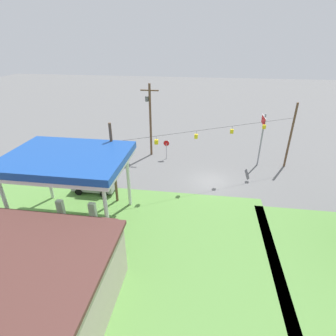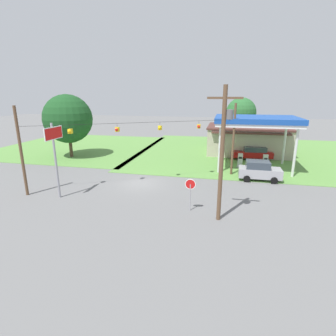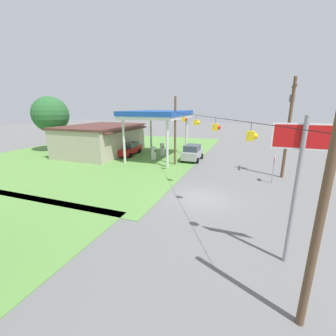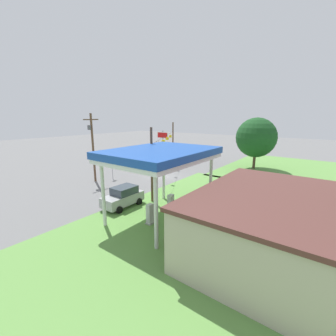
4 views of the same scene
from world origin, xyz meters
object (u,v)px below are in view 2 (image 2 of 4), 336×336
at_px(tree_behind_station, 241,113).
at_px(tree_west_verge, 68,119).
at_px(stop_sign_overhead, 54,146).
at_px(utility_pole_main, 223,148).
at_px(gas_station_canopy, 256,121).
at_px(car_at_pumps_rear, 253,153).
at_px(fuel_pump_near, 240,161).
at_px(fuel_pump_far, 265,162).
at_px(car_at_pumps_front, 259,171).
at_px(stop_sign_roadside, 190,188).
at_px(gas_station_store, 247,139).

relative_size(tree_behind_station, tree_west_verge, 0.94).
relative_size(stop_sign_overhead, tree_behind_station, 0.79).
bearing_deg(utility_pole_main, gas_station_canopy, 76.46).
bearing_deg(gas_station_canopy, car_at_pumps_rear, 84.76).
bearing_deg(fuel_pump_near, utility_pole_main, -98.03).
relative_size(fuel_pump_far, car_at_pumps_front, 0.41).
relative_size(fuel_pump_near, car_at_pumps_front, 0.41).
bearing_deg(utility_pole_main, fuel_pump_near, 81.97).
xyz_separation_m(fuel_pump_far, stop_sign_roadside, (-7.07, -13.29, 1.00)).
xyz_separation_m(stop_sign_overhead, utility_pole_main, (13.33, -1.25, 0.61)).
height_order(stop_sign_overhead, tree_west_verge, tree_west_verge).
xyz_separation_m(gas_station_canopy, fuel_pump_far, (1.43, -0.00, -4.69)).
distance_m(gas_station_canopy, car_at_pumps_rear, 6.48).
distance_m(stop_sign_overhead, tree_behind_station, 33.75).
bearing_deg(car_at_pumps_rear, fuel_pump_near, 62.78).
bearing_deg(car_at_pumps_front, fuel_pump_near, 110.06).
distance_m(fuel_pump_far, tree_behind_station, 17.45).
height_order(gas_station_canopy, car_at_pumps_front, gas_station_canopy).
bearing_deg(tree_west_verge, gas_station_store, 18.29).
relative_size(car_at_pumps_rear, stop_sign_roadside, 2.13).
relative_size(fuel_pump_near, fuel_pump_far, 1.00).
distance_m(car_at_pumps_rear, stop_sign_overhead, 24.87).
height_order(gas_station_canopy, fuel_pump_far, gas_station_canopy).
xyz_separation_m(car_at_pumps_front, tree_west_verge, (-24.50, 5.20, 4.26)).
xyz_separation_m(stop_sign_roadside, tree_west_verge, (-18.61, 13.96, 3.45)).
distance_m(gas_station_store, utility_pole_main, 23.41).
distance_m(fuel_pump_near, stop_sign_roadside, 13.98).
xyz_separation_m(utility_pole_main, tree_behind_station, (2.59, 31.00, 0.31)).
relative_size(fuel_pump_near, tree_west_verge, 0.20).
xyz_separation_m(gas_station_store, tree_behind_station, (-0.75, 8.03, 3.37)).
distance_m(gas_station_store, tree_west_verge, 25.64).
height_order(fuel_pump_near, tree_behind_station, tree_behind_station).
xyz_separation_m(fuel_pump_far, stop_sign_overhead, (-18.21, -13.06, 3.66)).
bearing_deg(tree_west_verge, car_at_pumps_front, -11.99).
xyz_separation_m(gas_station_store, fuel_pump_near, (-1.32, -8.65, -1.20)).
relative_size(car_at_pumps_rear, tree_behind_station, 0.67).
distance_m(fuel_pump_near, utility_pole_main, 15.07).
relative_size(fuel_pump_near, stop_sign_overhead, 0.27).
bearing_deg(stop_sign_roadside, stop_sign_overhead, -1.18).
xyz_separation_m(gas_station_canopy, fuel_pump_near, (-1.43, -0.00, -4.69)).
distance_m(gas_station_canopy, tree_west_verge, 24.27).
distance_m(car_at_pumps_front, utility_pole_main, 11.22).
relative_size(gas_station_canopy, tree_west_verge, 1.07).
height_order(car_at_pumps_front, car_at_pumps_rear, car_at_pumps_front).
bearing_deg(gas_station_store, stop_sign_overhead, -127.52).
relative_size(car_at_pumps_front, tree_behind_station, 0.52).
relative_size(gas_station_store, stop_sign_overhead, 1.84).
bearing_deg(tree_west_verge, stop_sign_overhead, -61.44).
height_order(gas_station_store, utility_pole_main, utility_pole_main).
relative_size(car_at_pumps_rear, tree_west_verge, 0.63).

